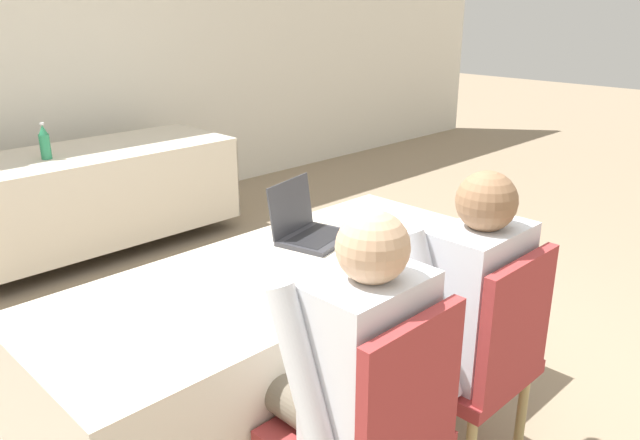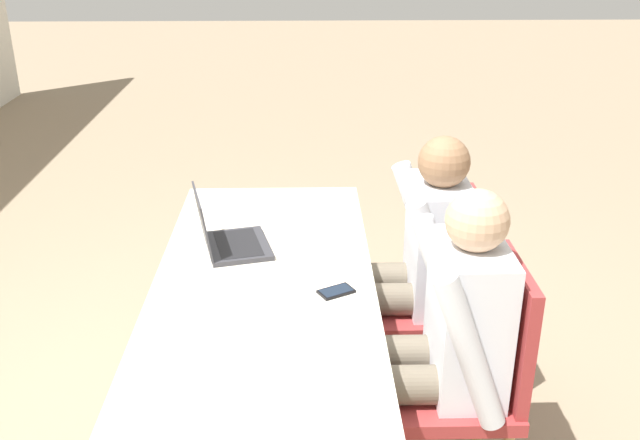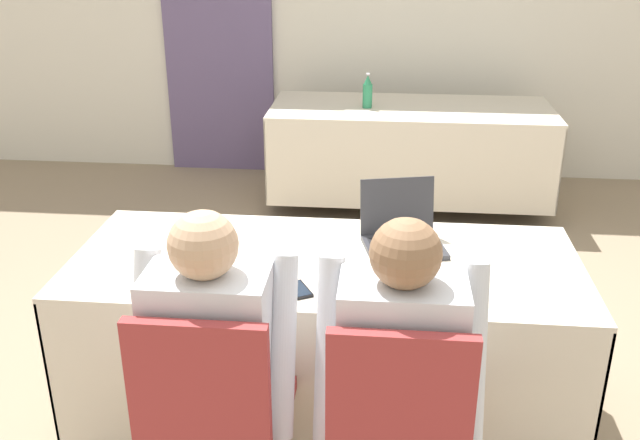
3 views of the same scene
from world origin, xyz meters
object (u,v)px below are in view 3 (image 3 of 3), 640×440
object	(u,v)px
cell_phone	(298,290)
person_white_shirt	(399,364)
water_bottle	(368,92)
chair_near_left	(213,417)
laptop	(402,235)
chair_near_right	(397,429)
person_checkered_shirt	(218,354)

from	to	relation	value
cell_phone	person_white_shirt	size ratio (longest dim) A/B	0.12
water_bottle	chair_near_left	world-z (taller)	water_bottle
laptop	chair_near_left	world-z (taller)	laptop
chair_near_right	person_checkered_shirt	distance (m)	0.59
laptop	water_bottle	bearing A→B (deg)	81.85
chair_near_right	chair_near_left	bearing A→B (deg)	0.00
water_bottle	chair_near_right	size ratio (longest dim) A/B	0.25
chair_near_left	chair_near_right	world-z (taller)	same
laptop	chair_near_right	world-z (taller)	laptop
water_bottle	person_white_shirt	distance (m)	3.01
person_checkered_shirt	person_white_shirt	xyz separation A→B (m)	(0.56, 0.00, 0.00)
chair_near_right	water_bottle	bearing A→B (deg)	-86.19
chair_near_left	laptop	bearing A→B (deg)	-123.40
chair_near_left	chair_near_right	bearing A→B (deg)	-180.00
cell_phone	person_checkered_shirt	bearing A→B (deg)	-149.61
chair_near_right	person_checkered_shirt	bearing A→B (deg)	-10.57
laptop	person_checkered_shirt	bearing A→B (deg)	-140.58
water_bottle	person_white_shirt	size ratio (longest dim) A/B	0.20
water_bottle	chair_near_right	distance (m)	3.13
laptop	person_checkered_shirt	xyz separation A→B (m)	(-0.57, -0.76, -0.09)
cell_phone	chair_near_right	bearing A→B (deg)	-80.53
chair_near_right	laptop	bearing A→B (deg)	-90.76
chair_near_left	person_checkered_shirt	bearing A→B (deg)	-90.00
person_checkered_shirt	water_bottle	bearing A→B (deg)	-96.71
chair_near_left	person_checkered_shirt	size ratio (longest dim) A/B	0.78
chair_near_left	chair_near_right	distance (m)	0.56
cell_phone	person_checkered_shirt	xyz separation A→B (m)	(-0.21, -0.34, -0.05)
water_bottle	chair_near_right	xyz separation A→B (m)	(0.21, -3.10, -0.31)
laptop	chair_near_left	size ratio (longest dim) A/B	0.38
water_bottle	chair_near_left	xyz separation A→B (m)	(-0.35, -3.10, -0.31)
chair_near_left	person_white_shirt	xyz separation A→B (m)	(0.56, 0.10, 0.16)
laptop	chair_near_left	bearing A→B (deg)	-137.12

